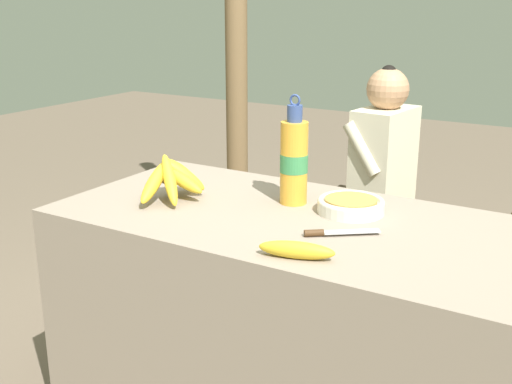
{
  "coord_description": "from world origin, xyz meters",
  "views": [
    {
      "loc": [
        0.86,
        -1.64,
        1.43
      ],
      "look_at": [
        -0.16,
        0.05,
        0.82
      ],
      "focal_mm": 45.0,
      "sensor_mm": 36.0,
      "label": 1
    }
  ],
  "objects_px": {
    "wooden_bench": "(425,230)",
    "support_post_near": "(236,29)",
    "knife": "(331,232)",
    "water_bottle": "(294,161)",
    "seated_vendor": "(375,165)",
    "serving_bowl": "(351,205)",
    "banana_bunch_ripe": "(173,177)",
    "loose_banana_front": "(297,250)"
  },
  "relations": [
    {
      "from": "wooden_bench",
      "to": "seated_vendor",
      "type": "height_order",
      "value": "seated_vendor"
    },
    {
      "from": "water_bottle",
      "to": "knife",
      "type": "distance_m",
      "value": 0.34
    },
    {
      "from": "support_post_near",
      "to": "serving_bowl",
      "type": "bearing_deg",
      "value": -46.12
    },
    {
      "from": "banana_bunch_ripe",
      "to": "knife",
      "type": "distance_m",
      "value": 0.6
    },
    {
      "from": "loose_banana_front",
      "to": "water_bottle",
      "type": "bearing_deg",
      "value": 118.96
    },
    {
      "from": "loose_banana_front",
      "to": "wooden_bench",
      "type": "distance_m",
      "value": 1.58
    },
    {
      "from": "water_bottle",
      "to": "seated_vendor",
      "type": "height_order",
      "value": "water_bottle"
    },
    {
      "from": "water_bottle",
      "to": "seated_vendor",
      "type": "xyz_separation_m",
      "value": [
        -0.13,
        1.08,
        -0.27
      ]
    },
    {
      "from": "support_post_near",
      "to": "wooden_bench",
      "type": "bearing_deg",
      "value": -10.42
    },
    {
      "from": "wooden_bench",
      "to": "support_post_near",
      "type": "height_order",
      "value": "support_post_near"
    },
    {
      "from": "serving_bowl",
      "to": "seated_vendor",
      "type": "xyz_separation_m",
      "value": [
        -0.33,
        1.07,
        -0.16
      ]
    },
    {
      "from": "knife",
      "to": "seated_vendor",
      "type": "height_order",
      "value": "seated_vendor"
    },
    {
      "from": "wooden_bench",
      "to": "support_post_near",
      "type": "distance_m",
      "value": 1.52
    },
    {
      "from": "seated_vendor",
      "to": "banana_bunch_ripe",
      "type": "bearing_deg",
      "value": 85.71
    },
    {
      "from": "banana_bunch_ripe",
      "to": "water_bottle",
      "type": "height_order",
      "value": "water_bottle"
    },
    {
      "from": "knife",
      "to": "wooden_bench",
      "type": "distance_m",
      "value": 1.39
    },
    {
      "from": "banana_bunch_ripe",
      "to": "loose_banana_front",
      "type": "height_order",
      "value": "banana_bunch_ripe"
    },
    {
      "from": "banana_bunch_ripe",
      "to": "support_post_near",
      "type": "height_order",
      "value": "support_post_near"
    },
    {
      "from": "seated_vendor",
      "to": "wooden_bench",
      "type": "bearing_deg",
      "value": -167.89
    },
    {
      "from": "water_bottle",
      "to": "knife",
      "type": "xyz_separation_m",
      "value": [
        0.23,
        -0.21,
        -0.13
      ]
    },
    {
      "from": "seated_vendor",
      "to": "loose_banana_front",
      "type": "bearing_deg",
      "value": 109.55
    },
    {
      "from": "loose_banana_front",
      "to": "serving_bowl",
      "type": "bearing_deg",
      "value": 93.5
    },
    {
      "from": "loose_banana_front",
      "to": "support_post_near",
      "type": "distance_m",
      "value": 2.21
    },
    {
      "from": "banana_bunch_ripe",
      "to": "knife",
      "type": "height_order",
      "value": "banana_bunch_ripe"
    },
    {
      "from": "serving_bowl",
      "to": "knife",
      "type": "distance_m",
      "value": 0.22
    },
    {
      "from": "serving_bowl",
      "to": "wooden_bench",
      "type": "xyz_separation_m",
      "value": [
        -0.06,
        1.1,
        -0.45
      ]
    },
    {
      "from": "loose_banana_front",
      "to": "support_post_near",
      "type": "relative_size",
      "value": 0.08
    },
    {
      "from": "loose_banana_front",
      "to": "seated_vendor",
      "type": "distance_m",
      "value": 1.53
    },
    {
      "from": "knife",
      "to": "support_post_near",
      "type": "distance_m",
      "value": 2.07
    },
    {
      "from": "serving_bowl",
      "to": "knife",
      "type": "bearing_deg",
      "value": -81.32
    },
    {
      "from": "water_bottle",
      "to": "loose_banana_front",
      "type": "relative_size",
      "value": 1.73
    },
    {
      "from": "knife",
      "to": "support_post_near",
      "type": "bearing_deg",
      "value": 93.07
    },
    {
      "from": "banana_bunch_ripe",
      "to": "support_post_near",
      "type": "bearing_deg",
      "value": 115.47
    },
    {
      "from": "seated_vendor",
      "to": "support_post_near",
      "type": "bearing_deg",
      "value": -8.56
    },
    {
      "from": "banana_bunch_ripe",
      "to": "wooden_bench",
      "type": "xyz_separation_m",
      "value": [
        0.49,
        1.27,
        -0.5
      ]
    },
    {
      "from": "seated_vendor",
      "to": "support_post_near",
      "type": "xyz_separation_m",
      "value": [
        -0.94,
        0.25,
        0.6
      ]
    },
    {
      "from": "wooden_bench",
      "to": "seated_vendor",
      "type": "distance_m",
      "value": 0.39
    },
    {
      "from": "support_post_near",
      "to": "knife",
      "type": "bearing_deg",
      "value": -49.73
    },
    {
      "from": "knife",
      "to": "wooden_bench",
      "type": "height_order",
      "value": "knife"
    },
    {
      "from": "knife",
      "to": "support_post_near",
      "type": "height_order",
      "value": "support_post_near"
    },
    {
      "from": "seated_vendor",
      "to": "support_post_near",
      "type": "height_order",
      "value": "support_post_near"
    },
    {
      "from": "loose_banana_front",
      "to": "seated_vendor",
      "type": "xyz_separation_m",
      "value": [
        -0.35,
        1.48,
        -0.15
      ]
    }
  ]
}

